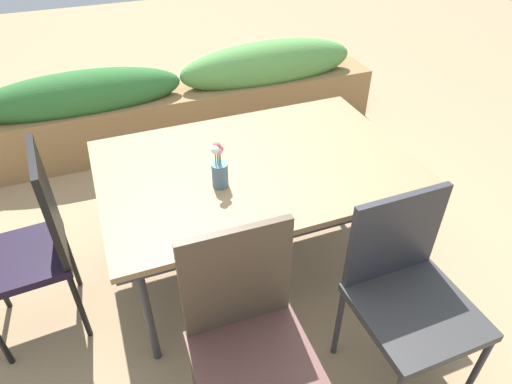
{
  "coord_description": "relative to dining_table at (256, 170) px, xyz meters",
  "views": [
    {
      "loc": [
        -0.64,
        -1.88,
        2.0
      ],
      "look_at": [
        0.05,
        -0.09,
        0.53
      ],
      "focal_mm": 31.7,
      "sensor_mm": 36.0,
      "label": 1
    }
  ],
  "objects": [
    {
      "name": "chair_end_left",
      "position": [
        -1.1,
        0.01,
        -0.12
      ],
      "size": [
        0.44,
        0.44,
        0.99
      ],
      "rotation": [
        0.0,
        0.0,
        1.64
      ],
      "color": "black",
      "rests_on": "ground"
    },
    {
      "name": "planter_box",
      "position": [
        -0.03,
        1.56,
        -0.32
      ],
      "size": [
        3.33,
        0.37,
        0.76
      ],
      "color": "olive",
      "rests_on": "ground"
    },
    {
      "name": "ground_plane",
      "position": [
        -0.05,
        0.09,
        -0.67
      ],
      "size": [
        12.0,
        12.0,
        0.0
      ],
      "primitive_type": "plane",
      "color": "#9E7F5B"
    },
    {
      "name": "chair_near_right",
      "position": [
        0.35,
        -0.84,
        -0.14
      ],
      "size": [
        0.47,
        0.47,
        0.92
      ],
      "rotation": [
        0.0,
        0.0,
        3.15
      ],
      "color": "#323132",
      "rests_on": "ground"
    },
    {
      "name": "chair_near_left",
      "position": [
        -0.35,
        -0.84,
        -0.11
      ],
      "size": [
        0.45,
        0.45,
        0.98
      ],
      "rotation": [
        0.0,
        0.0,
        3.12
      ],
      "color": "brown",
      "rests_on": "ground"
    },
    {
      "name": "flower_vase",
      "position": [
        -0.23,
        -0.12,
        0.14
      ],
      "size": [
        0.08,
        0.08,
        0.24
      ],
      "color": "slate",
      "rests_on": "dining_table"
    },
    {
      "name": "dining_table",
      "position": [
        0.0,
        0.0,
        0.0
      ],
      "size": [
        1.58,
        1.06,
        0.71
      ],
      "color": "#8C704C",
      "rests_on": "ground"
    }
  ]
}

